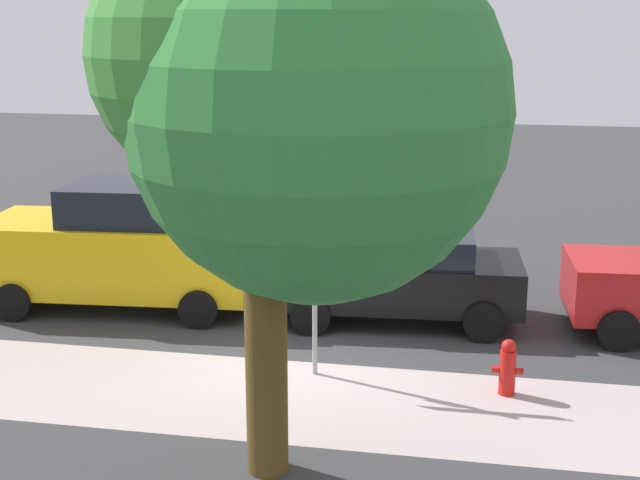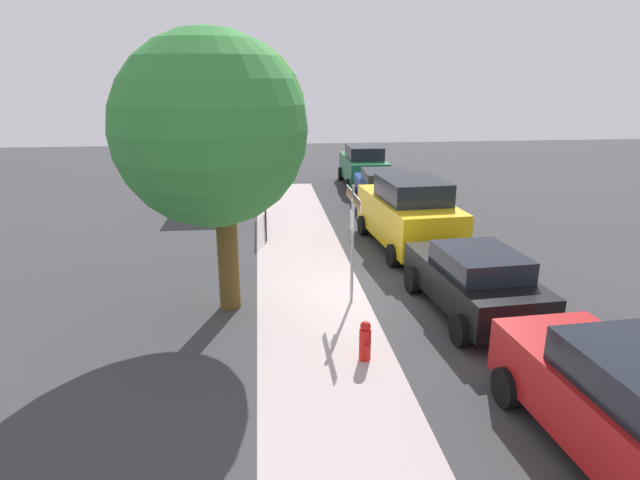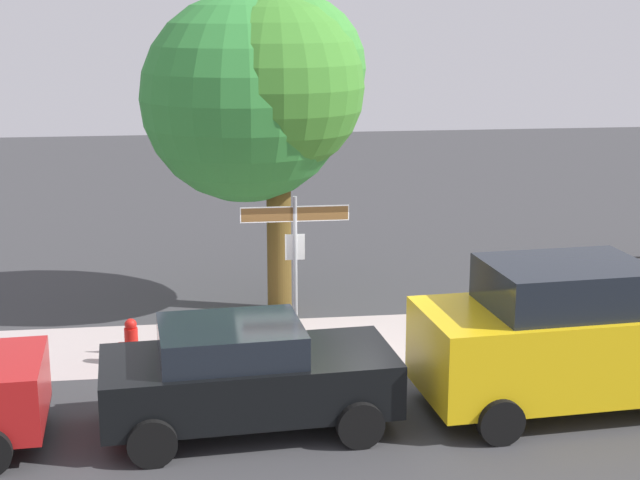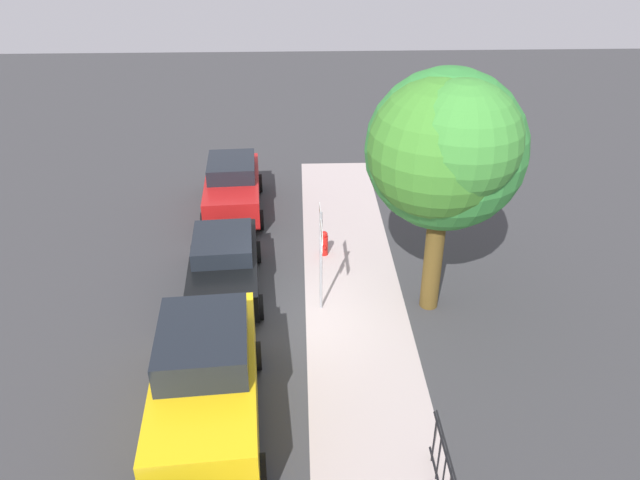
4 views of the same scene
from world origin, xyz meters
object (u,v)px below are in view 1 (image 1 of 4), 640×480
Objects in this scene: street_sign at (315,237)px; car_black at (401,274)px; fire_hydrant at (508,367)px; shade_tree at (292,98)px; car_yellow at (124,246)px.

street_sign is 0.67× the size of car_black.
street_sign is 3.56× the size of fire_hydrant.
street_sign is 2.98m from car_black.
street_sign is at bearing -4.25° from fire_hydrant.
car_yellow is (4.18, -5.30, -3.10)m from shade_tree.
shade_tree is 1.46× the size of car_black.
shade_tree is at bearing 49.31° from fire_hydrant.
car_yellow reaches higher than car_black.
car_yellow reaches higher than fire_hydrant.
fire_hydrant is at bearing 154.00° from car_yellow.
street_sign is at bearing 65.12° from car_black.
shade_tree reaches higher than fire_hydrant.
car_black is at bearing 177.54° from car_yellow.
street_sign reaches higher than car_black.
car_black is (-0.62, -5.45, -3.38)m from shade_tree.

